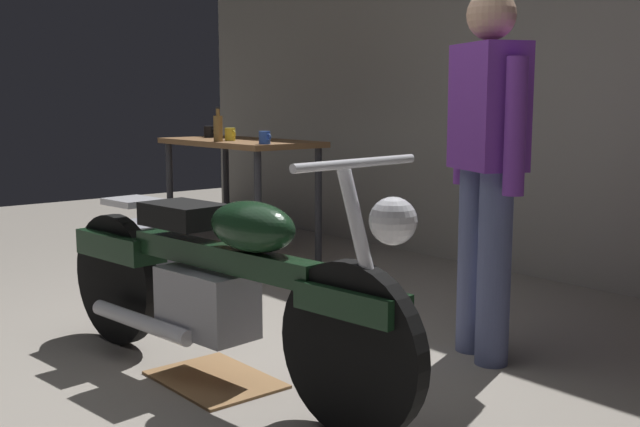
{
  "coord_description": "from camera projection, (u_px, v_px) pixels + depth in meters",
  "views": [
    {
      "loc": [
        2.85,
        -1.66,
        1.19
      ],
      "look_at": [
        0.04,
        0.7,
        0.65
      ],
      "focal_mm": 43.32,
      "sensor_mm": 36.0,
      "label": 1
    }
  ],
  "objects": [
    {
      "name": "ground_plane",
      "position": [
        192.0,
        373.0,
        3.39
      ],
      "size": [
        12.0,
        12.0,
        0.0
      ],
      "primitive_type": "plane",
      "color": "gray"
    },
    {
      "name": "back_wall",
      "position": [
        566.0,
        43.0,
        4.94
      ],
      "size": [
        8.0,
        0.12,
        3.1
      ],
      "primitive_type": "cube",
      "color": "gray",
      "rests_on": "ground_plane"
    },
    {
      "name": "workbench",
      "position": [
        240.0,
        155.0,
        5.67
      ],
      "size": [
        1.3,
        0.64,
        0.9
      ],
      "color": "brown",
      "rests_on": "ground_plane"
    },
    {
      "name": "motorcycle",
      "position": [
        216.0,
        279.0,
        3.22
      ],
      "size": [
        2.19,
        0.63,
        1.0
      ],
      "rotation": [
        0.0,
        0.0,
        0.1
      ],
      "color": "black",
      "rests_on": "ground_plane"
    },
    {
      "name": "person_standing",
      "position": [
        487.0,
        159.0,
        3.48
      ],
      "size": [
        0.53,
        0.36,
        1.67
      ],
      "rotation": [
        0.0,
        0.0,
        2.72
      ],
      "color": "slate",
      "rests_on": "ground_plane"
    },
    {
      "name": "drip_tray",
      "position": [
        215.0,
        379.0,
        3.3
      ],
      "size": [
        0.56,
        0.4,
        0.01
      ],
      "primitive_type": "cube",
      "color": "olive",
      "rests_on": "ground_plane"
    },
    {
      "name": "storage_bin",
      "position": [
        140.0,
        247.0,
        5.4
      ],
      "size": [
        0.44,
        0.32,
        0.34
      ],
      "primitive_type": "cube",
      "color": "gray",
      "rests_on": "ground_plane"
    },
    {
      "name": "mug_black_matte",
      "position": [
        210.0,
        132.0,
        5.98
      ],
      "size": [
        0.11,
        0.08,
        0.09
      ],
      "color": "black",
      "rests_on": "workbench"
    },
    {
      "name": "mug_yellow_tall",
      "position": [
        230.0,
        134.0,
        5.53
      ],
      "size": [
        0.11,
        0.08,
        0.09
      ],
      "color": "yellow",
      "rests_on": "workbench"
    },
    {
      "name": "mug_blue_enamel",
      "position": [
        265.0,
        138.0,
        5.1
      ],
      "size": [
        0.11,
        0.08,
        0.09
      ],
      "color": "#2D51AD",
      "rests_on": "workbench"
    },
    {
      "name": "bottle",
      "position": [
        218.0,
        128.0,
        5.4
      ],
      "size": [
        0.06,
        0.06,
        0.24
      ],
      "color": "olive",
      "rests_on": "workbench"
    }
  ]
}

